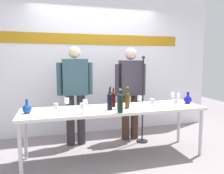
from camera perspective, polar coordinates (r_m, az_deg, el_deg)
The scene contains 24 objects.
ground_plane at distance 3.50m, azimuth 0.70°, elevation -17.73°, with size 10.00×10.00×0.00m, color gray.
back_wall at distance 4.47m, azimuth -4.18°, elevation 7.46°, with size 5.02×0.11×3.00m.
display_table at distance 3.27m, azimuth 0.72°, elevation -6.39°, with size 2.69×0.69×0.76m.
decanter_blue_left at distance 3.13m, azimuth -21.20°, elevation -5.24°, with size 0.12×0.12×0.19m.
decanter_blue_right at distance 3.79m, azimuth 19.07°, elevation -3.05°, with size 0.12×0.12×0.19m.
presenter_left at distance 3.78m, azimuth -9.54°, elevation -0.64°, with size 0.60×0.22×1.69m.
presenter_right at distance 4.02m, azimuth 4.80°, elevation -0.29°, with size 0.59×0.22×1.68m.
wine_bottle_0 at distance 3.22m, azimuth 4.03°, elevation -3.22°, with size 0.07×0.07×0.32m.
wine_bottle_1 at distance 2.95m, azimuth 2.16°, elevation -4.02°, with size 0.08×0.08×0.32m.
wine_bottle_2 at distance 3.42m, azimuth -0.47°, elevation -2.73°, with size 0.07×0.07×0.30m.
wine_bottle_3 at distance 3.32m, azimuth 0.36°, elevation -3.09°, with size 0.07×0.07×0.29m.
wine_bottle_4 at distance 3.17m, azimuth 1.98°, elevation -3.44°, with size 0.07×0.07×0.30m.
wine_bottle_5 at distance 3.11m, azimuth -0.58°, elevation -3.57°, with size 0.07×0.07×0.32m.
wine_glass_left_0 at distance 2.91m, azimuth -7.79°, elevation -4.99°, with size 0.06×0.06×0.15m.
wine_glass_left_1 at distance 3.01m, azimuth -6.85°, elevation -4.54°, with size 0.06×0.06×0.14m.
wine_glass_left_2 at distance 3.24m, azimuth -11.68°, elevation -3.56°, with size 0.07×0.07×0.16m.
wine_glass_left_3 at distance 3.12m, azimuth -6.98°, elevation -4.02°, with size 0.07×0.07×0.15m.
wine_glass_left_4 at distance 2.93m, azimuth -14.33°, elevation -4.97°, with size 0.06×0.06×0.15m.
wine_glass_right_0 at distance 3.36m, azimuth 16.08°, elevation -3.77°, with size 0.06×0.06×0.13m.
wine_glass_right_1 at distance 3.43m, azimuth 7.14°, elevation -2.96°, with size 0.06×0.06×0.16m.
wine_glass_right_2 at distance 3.86m, azimuth 15.55°, elevation -2.00°, with size 0.06×0.06×0.17m.
wine_glass_right_3 at distance 3.24m, azimuth 10.36°, elevation -3.78°, with size 0.07×0.07×0.15m.
wine_glass_right_4 at distance 3.77m, azimuth 16.92°, elevation -2.28°, with size 0.06×0.06×0.16m.
microphone_stand at distance 3.97m, azimuth 7.92°, elevation -6.87°, with size 0.20×0.20×1.54m.
Camera 1 is at (-0.91, -3.05, 1.46)m, focal length 35.21 mm.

